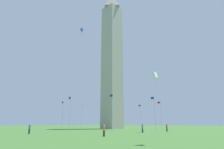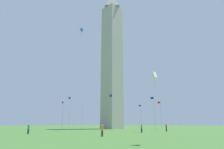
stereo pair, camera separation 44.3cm
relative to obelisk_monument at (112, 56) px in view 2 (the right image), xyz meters
The scene contains 16 objects.
ground_plane 25.96m from the obelisk_monument, ahead, with size 260.00×260.00×0.00m, color #3D6B2D.
obelisk_monument is the anchor object (origin of this frame).
flagpole_n 26.86m from the obelisk_monument, ahead, with size 1.12×0.14×9.30m.
flagpole_ne 26.85m from the obelisk_monument, 44.87° to the left, with size 1.12×0.14×9.30m.
flagpole_e 26.83m from the obelisk_monument, 89.82° to the left, with size 1.12×0.14×9.30m.
flagpole_se 26.81m from the obelisk_monument, 134.87° to the left, with size 1.12×0.14×9.30m.
flagpole_s 26.80m from the obelisk_monument, behind, with size 1.12×0.14×9.30m.
flagpole_sw 26.81m from the obelisk_monument, 134.87° to the right, with size 1.12×0.14×9.30m.
flagpole_w 26.83m from the obelisk_monument, 89.82° to the right, with size 1.12×0.14×9.30m.
flagpole_nw 26.85m from the obelisk_monument, 44.87° to the right, with size 1.12×0.14×9.30m.
person_gray_shirt 37.11m from the obelisk_monument, 147.13° to the left, with size 0.32×0.32×1.63m.
person_teal_shirt 42.76m from the obelisk_monument, 109.84° to the left, with size 0.32×0.32×1.74m.
person_red_shirt 35.08m from the obelisk_monument, 164.89° to the left, with size 0.32×0.32×1.74m.
person_orange_shirt 45.28m from the obelisk_monument, 132.57° to the left, with size 0.32×0.32×1.62m.
kite_white_box 30.12m from the obelisk_monument, 155.14° to the left, with size 1.33×1.02×3.01m.
kite_blue_box 14.58m from the obelisk_monument, 83.95° to the left, with size 0.91×1.30×2.33m.
Camera 2 is at (-45.92, 46.43, 1.79)m, focal length 30.03 mm.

